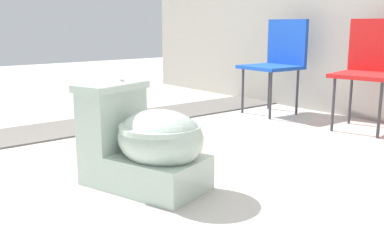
{
  "coord_description": "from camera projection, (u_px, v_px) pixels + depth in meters",
  "views": [
    {
      "loc": [
        1.94,
        -1.16,
        0.8
      ],
      "look_at": [
        0.14,
        0.29,
        0.3
      ],
      "focal_mm": 42.0,
      "sensor_mm": 36.0,
      "label": 1
    }
  ],
  "objects": [
    {
      "name": "toilet",
      "position": [
        145.0,
        144.0,
        2.19
      ],
      "size": [
        0.71,
        0.54,
        0.52
      ],
      "rotation": [
        0.0,
        0.0,
        0.3
      ],
      "color": "#B2C6B7",
      "rests_on": "ground"
    },
    {
      "name": "ground_plane",
      "position": [
        131.0,
        179.0,
        2.36
      ],
      "size": [
        14.0,
        14.0,
        0.0
      ],
      "primitive_type": "plane",
      "color": "#B7B2A8"
    },
    {
      "name": "folding_chair_left",
      "position": [
        279.0,
        56.0,
        4.01
      ],
      "size": [
        0.46,
        0.46,
        0.83
      ],
      "rotation": [
        0.0,
        0.0,
        -1.61
      ],
      "color": "#1947B2",
      "rests_on": "ground"
    },
    {
      "name": "gravel_strip",
      "position": [
        101.0,
        123.0,
        3.65
      ],
      "size": [
        0.56,
        8.0,
        0.01
      ],
      "primitive_type": "cube",
      "color": "#605B56",
      "rests_on": "ground"
    },
    {
      "name": "folding_chair_middle",
      "position": [
        372.0,
        62.0,
        3.39
      ],
      "size": [
        0.52,
        0.52,
        0.83
      ],
      "rotation": [
        0.0,
        0.0,
        -1.38
      ],
      "color": "red",
      "rests_on": "ground"
    }
  ]
}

